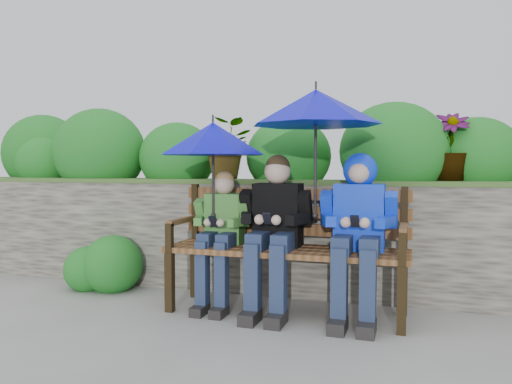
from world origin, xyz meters
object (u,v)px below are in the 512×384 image
(boy_right, at_px, (358,221))
(umbrella_left, at_px, (213,139))
(umbrella_right, at_px, (316,107))
(boy_middle, at_px, (274,225))
(park_bench, at_px, (288,240))
(boy_left, at_px, (221,229))

(boy_right, xyz_separation_m, umbrella_left, (-1.16, 0.00, 0.63))
(boy_right, xyz_separation_m, umbrella_right, (-0.33, 0.03, 0.85))
(boy_middle, xyz_separation_m, boy_right, (0.64, 0.01, 0.05))
(boy_right, height_order, umbrella_right, umbrella_right)
(umbrella_right, bearing_deg, umbrella_left, -178.29)
(umbrella_left, height_order, umbrella_right, umbrella_right)
(umbrella_left, relative_size, umbrella_right, 0.82)
(park_bench, relative_size, umbrella_right, 1.81)
(boy_left, bearing_deg, boy_middle, -1.70)
(umbrella_right, bearing_deg, park_bench, 165.83)
(boy_left, xyz_separation_m, boy_middle, (0.45, -0.01, 0.05))
(boy_middle, bearing_deg, boy_right, 1.16)
(boy_middle, distance_m, boy_right, 0.65)
(boy_left, distance_m, boy_right, 1.10)
(boy_left, relative_size, boy_middle, 0.90)
(boy_left, distance_m, boy_middle, 0.46)
(umbrella_left, bearing_deg, umbrella_right, 1.71)
(park_bench, relative_size, boy_right, 1.51)
(boy_middle, xyz_separation_m, umbrella_left, (-0.52, 0.02, 0.68))
(boy_right, distance_m, umbrella_left, 1.32)
(boy_left, relative_size, umbrella_left, 1.29)
(boy_left, height_order, umbrella_left, umbrella_left)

